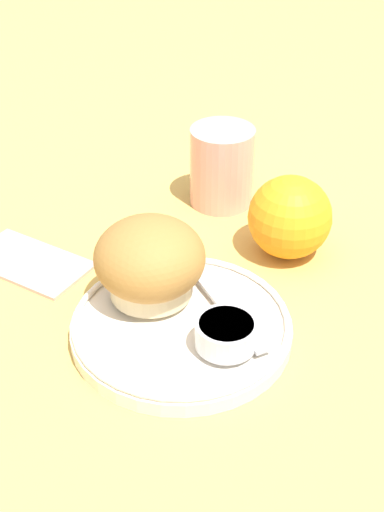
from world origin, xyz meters
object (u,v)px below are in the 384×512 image
(muffin, at_px, (150,262))
(juice_glass, at_px, (222,166))
(butter_knife, at_px, (219,296))
(orange_fruit, at_px, (290,217))

(muffin, bearing_deg, juice_glass, 101.38)
(butter_knife, bearing_deg, orange_fruit, 117.87)
(butter_knife, relative_size, orange_fruit, 1.71)
(muffin, relative_size, butter_knife, 0.69)
(muffin, height_order, juice_glass, muffin)
(butter_knife, bearing_deg, muffin, -122.45)
(butter_knife, bearing_deg, juice_glass, 151.67)
(butter_knife, height_order, orange_fruit, orange_fruit)
(muffin, distance_m, juice_glass, 0.22)
(butter_knife, distance_m, juice_glass, 0.21)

